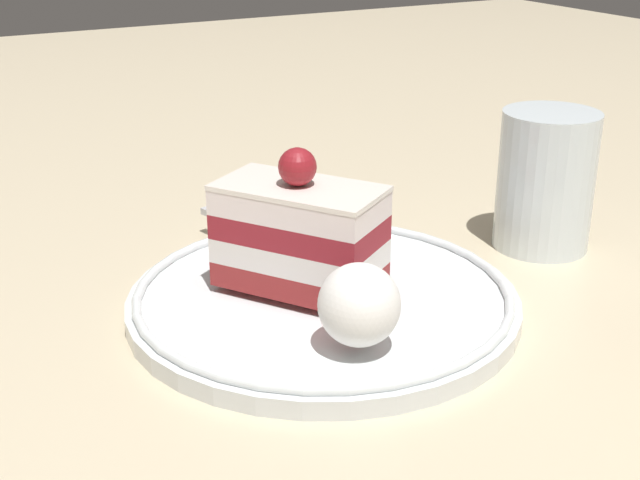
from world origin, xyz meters
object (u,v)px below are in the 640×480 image
at_px(dessert_plate, 320,296).
at_px(cake_slice, 299,234).
at_px(whipped_cream_dollop, 359,305).
at_px(drink_glass_near, 545,189).
at_px(fork, 257,232).

xyz_separation_m(dessert_plate, cake_slice, (0.01, 0.01, 0.04)).
relative_size(whipped_cream_dollop, drink_glass_near, 0.45).
xyz_separation_m(cake_slice, whipped_cream_dollop, (-0.08, 0.01, -0.01)).
bearing_deg(whipped_cream_dollop, dessert_plate, -12.82).
xyz_separation_m(dessert_plate, fork, (0.09, 0.00, 0.01)).
height_order(dessert_plate, fork, fork).
height_order(whipped_cream_dollop, drink_glass_near, drink_glass_near).
height_order(cake_slice, fork, cake_slice).
relative_size(cake_slice, drink_glass_near, 1.11).
xyz_separation_m(dessert_plate, drink_glass_near, (0.01, -0.19, 0.04)).
height_order(cake_slice, whipped_cream_dollop, cake_slice).
relative_size(dessert_plate, fork, 2.10).
bearing_deg(whipped_cream_dollop, fork, -5.61).
height_order(dessert_plate, whipped_cream_dollop, whipped_cream_dollop).
bearing_deg(fork, cake_slice, 173.06).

